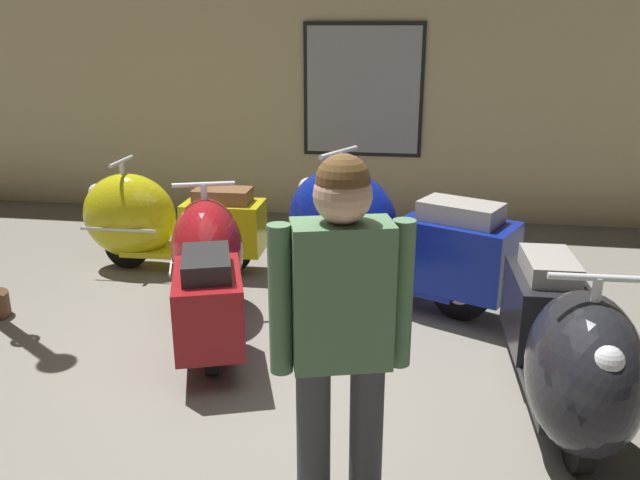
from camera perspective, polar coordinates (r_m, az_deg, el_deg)
The scene contains 7 objects.
ground_plane at distance 3.88m, azimuth -5.86°, elevation -13.23°, with size 60.00×60.00×0.00m, color slate.
showroom_back_wall at distance 7.14m, azimuth 1.97°, elevation 16.22°, with size 18.00×0.24×3.54m.
scooter_0 at distance 5.72m, azimuth -14.25°, elevation 1.69°, with size 1.61×0.53×0.98m.
scooter_1 at distance 4.49m, azimuth -10.00°, elevation -2.44°, with size 0.96×1.68×0.99m.
scooter_2 at distance 4.96m, azimuth 4.89°, elevation 0.57°, with size 1.91×1.28×1.14m.
scooter_3 at distance 3.55m, azimuth 21.34°, elevation -9.29°, with size 0.55×1.63×0.99m.
visitor_1 at distance 2.44m, azimuth 1.90°, elevation -8.12°, with size 0.53×0.33×1.61m.
Camera 1 is at (0.90, -3.19, 2.01)m, focal length 35.81 mm.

